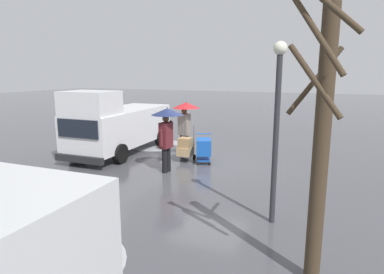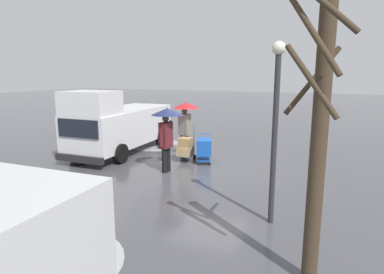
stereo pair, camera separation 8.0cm
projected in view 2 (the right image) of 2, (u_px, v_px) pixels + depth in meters
name	position (u px, v px, depth m)	size (l,w,h in m)	color
ground_plane	(210.00, 166.00, 11.64)	(90.00, 90.00, 0.00)	#4C4C51
slush_patch_near_cluster	(156.00, 145.00, 15.00)	(2.57, 2.57, 0.01)	#999BA0
slush_patch_under_van	(45.00, 265.00, 5.65)	(2.70, 2.70, 0.01)	#ADAFB5
cargo_van_parked_right	(118.00, 124.00, 13.33)	(2.31, 5.39, 2.60)	white
shopping_cart_vendor	(204.00, 148.00, 11.92)	(0.82, 0.97, 1.02)	#1951B2
hand_dolly_boxes	(186.00, 148.00, 12.18)	(0.53, 0.71, 1.32)	#515156
pedestrian_pink_side	(186.00, 116.00, 12.80)	(1.04, 1.04, 2.15)	black
pedestrian_black_side	(167.00, 124.00, 10.68)	(1.04, 1.04, 2.15)	black
bare_tree_near	(318.00, 142.00, 4.78)	(0.96, 1.13, 4.48)	#423323
street_lamp	(276.00, 115.00, 6.81)	(0.28, 0.28, 3.86)	#2D2D33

